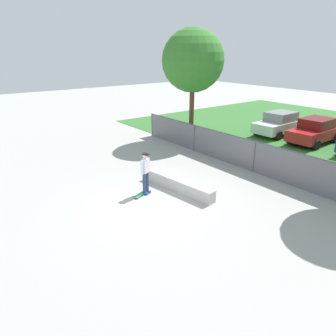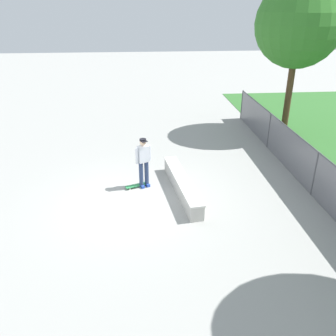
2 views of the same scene
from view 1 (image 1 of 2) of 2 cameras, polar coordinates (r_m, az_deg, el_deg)
ground_plane at (r=12.72m, az=-3.22°, el=-6.96°), size 80.00×80.00×0.00m
concrete_ledge at (r=14.02m, az=1.75°, el=-2.94°), size 3.95×0.97×0.56m
skateboarder at (r=13.44m, az=-4.08°, el=-0.59°), size 0.40×0.55×1.84m
skateboard at (r=13.63m, az=-4.90°, el=-4.69°), size 0.48×0.82×0.09m
chainlink_fence at (r=16.48m, az=15.27°, el=2.25°), size 18.18×0.07×1.62m
tree_near_left at (r=21.44m, az=4.49°, el=18.66°), size 4.01×4.01×7.20m
car_white at (r=24.50m, az=19.36°, el=7.57°), size 2.11×4.25×1.66m
car_red at (r=23.12m, az=24.91°, el=6.09°), size 2.11×4.25×1.66m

